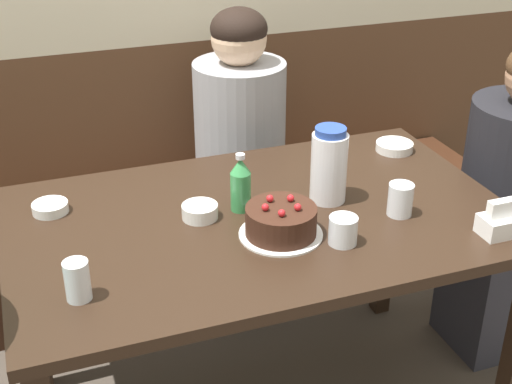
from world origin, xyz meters
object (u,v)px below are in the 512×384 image
(napkin_holder, at_px, (500,222))
(bowl_rice_small, at_px, (50,208))
(glass_water_tall, at_px, (343,230))
(bowl_soup_white, at_px, (394,147))
(glass_tumbler_short, at_px, (400,199))
(bench_seat, at_px, (192,240))
(glass_shot_small, at_px, (77,280))
(person_teal_shirt, at_px, (240,166))
(soju_bottle, at_px, (241,184))
(water_pitcher, at_px, (329,165))
(birthday_cake, at_px, (281,222))
(bowl_side_dish, at_px, (200,211))

(napkin_holder, distance_m, bowl_rice_small, 1.27)
(glass_water_tall, bearing_deg, bowl_soup_white, 48.17)
(napkin_holder, bearing_deg, glass_tumbler_short, 136.45)
(bench_seat, xyz_separation_m, napkin_holder, (0.58, -1.15, 0.60))
(bench_seat, height_order, glass_shot_small, glass_shot_small)
(bowl_soup_white, relative_size, person_teal_shirt, 0.11)
(soju_bottle, relative_size, glass_water_tall, 2.26)
(water_pitcher, distance_m, glass_shot_small, 0.81)
(bowl_rice_small, xyz_separation_m, glass_shot_small, (0.02, -0.46, 0.04))
(birthday_cake, bearing_deg, water_pitcher, 34.98)
(water_pitcher, distance_m, glass_tumbler_short, 0.23)
(bowl_side_dish, distance_m, glass_tumbler_short, 0.57)
(birthday_cake, bearing_deg, bowl_side_dish, 137.15)
(water_pitcher, relative_size, glass_tumbler_short, 2.42)
(soju_bottle, height_order, glass_water_tall, soju_bottle)
(napkin_holder, bearing_deg, bowl_side_dish, 153.88)
(water_pitcher, relative_size, glass_shot_small, 2.28)
(napkin_holder, distance_m, person_teal_shirt, 1.12)
(soju_bottle, height_order, glass_tumbler_short, soju_bottle)
(napkin_holder, bearing_deg, glass_shot_small, 175.44)
(birthday_cake, xyz_separation_m, bowl_side_dish, (-0.18, 0.17, -0.02))
(soju_bottle, distance_m, bowl_soup_white, 0.67)
(glass_tumbler_short, relative_size, person_teal_shirt, 0.08)
(bowl_rice_small, bearing_deg, glass_water_tall, -31.49)
(napkin_holder, bearing_deg, bowl_soup_white, 88.97)
(bowl_side_dish, bearing_deg, person_teal_shirt, 62.41)
(bowl_side_dish, relative_size, glass_shot_small, 1.02)
(bowl_side_dish, relative_size, glass_tumbler_short, 1.08)
(bowl_rice_small, bearing_deg, water_pitcher, -14.39)
(soju_bottle, relative_size, person_teal_shirt, 0.15)
(glass_water_tall, bearing_deg, napkin_holder, -13.74)
(soju_bottle, relative_size, glass_tumbler_short, 1.85)
(napkin_holder, xyz_separation_m, glass_shot_small, (-1.12, 0.09, 0.01))
(bowl_side_dish, bearing_deg, bowl_rice_small, 155.80)
(napkin_holder, bearing_deg, birthday_cake, 160.71)
(soju_bottle, xyz_separation_m, bowl_soup_white, (0.63, 0.22, -0.07))
(glass_tumbler_short, height_order, person_teal_shirt, person_teal_shirt)
(soju_bottle, bearing_deg, glass_tumbler_short, -23.57)
(water_pitcher, height_order, napkin_holder, water_pitcher)
(bench_seat, relative_size, soju_bottle, 14.35)
(bowl_soup_white, xyz_separation_m, bowl_side_dish, (-0.76, -0.22, 0.01))
(birthday_cake, bearing_deg, bowl_soup_white, 34.25)
(water_pitcher, distance_m, glass_water_tall, 0.26)
(water_pitcher, relative_size, glass_water_tall, 2.96)
(bowl_soup_white, height_order, glass_water_tall, glass_water_tall)
(napkin_holder, distance_m, bowl_soup_white, 0.59)
(bowl_rice_small, distance_m, glass_water_tall, 0.84)
(napkin_holder, height_order, bowl_rice_small, napkin_holder)
(glass_water_tall, bearing_deg, bench_seat, 98.50)
(water_pitcher, height_order, soju_bottle, water_pitcher)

